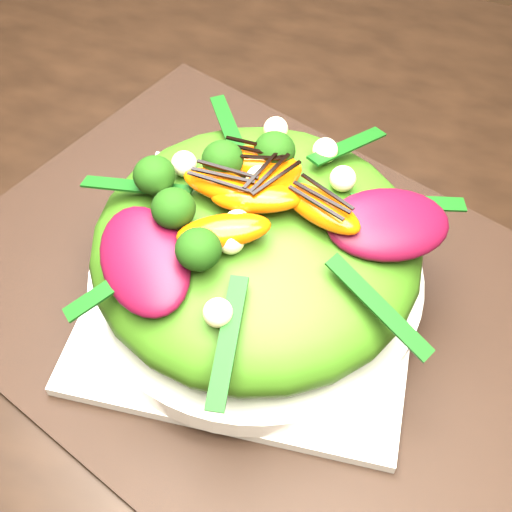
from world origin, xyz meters
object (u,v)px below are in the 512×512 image
(placemat, at_px, (256,291))
(salad_bowl, at_px, (256,276))
(orange_segment, at_px, (234,167))
(plate_base, at_px, (256,287))
(lettuce_mound, at_px, (256,246))
(dining_table, at_px, (291,316))

(placemat, height_order, salad_bowl, salad_bowl)
(salad_bowl, bearing_deg, orange_segment, 135.47)
(plate_base, relative_size, orange_segment, 3.96)
(plate_base, xyz_separation_m, salad_bowl, (0.00, 0.00, 0.01))
(lettuce_mound, bearing_deg, dining_table, 4.85)
(salad_bowl, height_order, orange_segment, orange_segment)
(dining_table, bearing_deg, orange_segment, 157.51)
(plate_base, distance_m, salad_bowl, 0.01)
(placemat, xyz_separation_m, lettuce_mound, (-0.00, 0.00, 0.05))
(placemat, relative_size, lettuce_mound, 2.00)
(lettuce_mound, distance_m, orange_segment, 0.06)
(placemat, xyz_separation_m, plate_base, (-0.00, 0.00, 0.01))
(dining_table, bearing_deg, placemat, -175.15)
(placemat, xyz_separation_m, salad_bowl, (-0.00, 0.00, 0.02))
(salad_bowl, bearing_deg, dining_table, 4.85)
(plate_base, xyz_separation_m, lettuce_mound, (-0.00, 0.00, 0.05))
(dining_table, xyz_separation_m, lettuce_mound, (-0.03, -0.00, 0.08))
(placemat, distance_m, plate_base, 0.01)
(dining_table, distance_m, placemat, 0.04)
(lettuce_mound, height_order, orange_segment, orange_segment)
(plate_base, height_order, orange_segment, orange_segment)
(orange_segment, bearing_deg, dining_table, -22.49)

